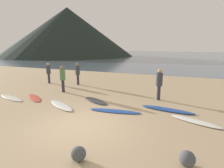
{
  "coord_description": "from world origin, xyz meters",
  "views": [
    {
      "loc": [
        3.6,
        -5.47,
        3.03
      ],
      "look_at": [
        -0.79,
        5.18,
        0.6
      ],
      "focal_mm": 28.48,
      "sensor_mm": 36.0,
      "label": 1
    }
  ],
  "objects": [
    {
      "name": "person_2",
      "position": [
        2.31,
        4.71,
        1.07
      ],
      "size": [
        0.37,
        0.37,
        1.81
      ],
      "rotation": [
        0.0,
        0.0,
        5.29
      ],
      "color": "#2D2D38",
      "rests_on": "ground"
    },
    {
      "name": "ocean_water",
      "position": [
        0.0,
        63.98,
        0.0
      ],
      "size": [
        140.0,
        100.0,
        0.01
      ],
      "primitive_type": "cube",
      "color": "slate",
      "rests_on": "ground"
    },
    {
      "name": "surfboard_3",
      "position": [
        -2.2,
        1.65,
        0.05
      ],
      "size": [
        2.28,
        1.57,
        0.09
      ],
      "primitive_type": "ellipsoid",
      "rotation": [
        0.0,
        0.0,
        -0.49
      ],
      "color": "white",
      "rests_on": "ground"
    },
    {
      "name": "surfboard_6",
      "position": [
        2.97,
        3.09,
        0.05
      ],
      "size": [
        2.55,
        0.81,
        0.09
      ],
      "primitive_type": "ellipsoid",
      "rotation": [
        0.0,
        0.0,
        -0.12
      ],
      "color": "#1E479E",
      "rests_on": "ground"
    },
    {
      "name": "ground_plane",
      "position": [
        0.0,
        10.0,
        -0.1
      ],
      "size": [
        120.0,
        120.0,
        0.2
      ],
      "primitive_type": "cube",
      "color": "tan",
      "rests_on": "ground"
    },
    {
      "name": "surfboard_5",
      "position": [
        0.69,
        1.96,
        0.03
      ],
      "size": [
        2.51,
        0.85,
        0.06
      ],
      "primitive_type": "ellipsoid",
      "rotation": [
        0.0,
        0.0,
        0.15
      ],
      "color": "#1E479E",
      "rests_on": "ground"
    },
    {
      "name": "headland_hill",
      "position": [
        -32.5,
        44.5,
        7.63
      ],
      "size": [
        42.07,
        42.07,
        15.25
      ],
      "primitive_type": "cone",
      "color": "black",
      "rests_on": "ground"
    },
    {
      "name": "surfboard_7",
      "position": [
        4.17,
        2.07,
        0.05
      ],
      "size": [
        2.06,
        1.13,
        0.09
      ],
      "primitive_type": "ellipsoid",
      "rotation": [
        0.0,
        0.0,
        -0.36
      ],
      "color": "white",
      "rests_on": "ground"
    },
    {
      "name": "surfboard_4",
      "position": [
        -0.92,
        3.06,
        0.04
      ],
      "size": [
        1.99,
        1.41,
        0.08
      ],
      "primitive_type": "ellipsoid",
      "rotation": [
        0.0,
        0.0,
        -0.48
      ],
      "color": "#333338",
      "rests_on": "ground"
    },
    {
      "name": "person_0",
      "position": [
        -3.94,
        4.11,
        1.06
      ],
      "size": [
        0.36,
        0.36,
        1.79
      ],
      "rotation": [
        0.0,
        0.0,
        1.43
      ],
      "color": "#2D2D38",
      "rests_on": "ground"
    },
    {
      "name": "person_1",
      "position": [
        -4.33,
        6.53,
        1.04
      ],
      "size": [
        0.36,
        0.36,
        1.77
      ],
      "rotation": [
        0.0,
        0.0,
        2.12
      ],
      "color": "#2D2D38",
      "rests_on": "ground"
    },
    {
      "name": "surfboard_1",
      "position": [
        -5.85,
        1.66,
        0.03
      ],
      "size": [
        2.44,
        1.06,
        0.06
      ],
      "primitive_type": "ellipsoid",
      "rotation": [
        0.0,
        0.0,
        -0.24
      ],
      "color": "silver",
      "rests_on": "ground"
    },
    {
      "name": "beach_rock_far",
      "position": [
        1.13,
        -1.85,
        0.2
      ],
      "size": [
        0.41,
        0.41,
        0.41
      ],
      "primitive_type": "sphere",
      "color": "#454C51",
      "rests_on": "ground"
    },
    {
      "name": "beach_rock_near",
      "position": [
        3.84,
        -0.97,
        0.21
      ],
      "size": [
        0.41,
        0.41,
        0.41
      ],
      "primitive_type": "sphere",
      "color": "#474C51",
      "rests_on": "ground"
    },
    {
      "name": "person_3",
      "position": [
        -6.94,
        6.13,
        1.01
      ],
      "size": [
        0.35,
        0.35,
        1.72
      ],
      "rotation": [
        0.0,
        0.0,
        5.57
      ],
      "color": "#2D2D38",
      "rests_on": "ground"
    },
    {
      "name": "surfboard_2",
      "position": [
        -4.58,
        2.2,
        0.03
      ],
      "size": [
        1.99,
        1.52,
        0.06
      ],
      "primitive_type": "ellipsoid",
      "rotation": [
        0.0,
        0.0,
        -0.56
      ],
      "color": "#D84C38",
      "rests_on": "ground"
    }
  ]
}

